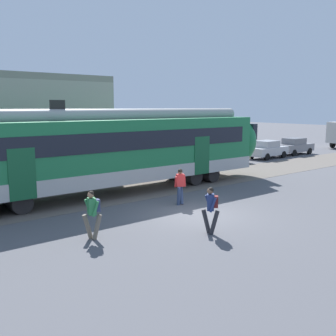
{
  "coord_description": "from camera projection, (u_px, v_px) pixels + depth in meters",
  "views": [
    {
      "loc": [
        -10.81,
        -11.56,
        4.43
      ],
      "look_at": [
        0.48,
        2.56,
        1.6
      ],
      "focal_mm": 42.0,
      "sensor_mm": 36.0,
      "label": 1
    }
  ],
  "objects": [
    {
      "name": "ground_plane",
      "position": [
        197.0,
        215.0,
        16.28
      ],
      "size": [
        160.0,
        160.0,
        0.0
      ],
      "primitive_type": "plane",
      "color": "#515156"
    },
    {
      "name": "pedestrian_green",
      "position": [
        93.0,
        211.0,
        13.14
      ],
      "size": [
        0.6,
        0.62,
        1.67
      ],
      "color": "#6B6051",
      "rests_on": "ground"
    },
    {
      "name": "pedestrian_navy",
      "position": [
        211.0,
        206.0,
        13.7
      ],
      "size": [
        0.5,
        0.68,
        1.67
      ],
      "color": "#28282D",
      "rests_on": "ground"
    },
    {
      "name": "pedestrian_red",
      "position": [
        180.0,
        184.0,
        17.78
      ],
      "size": [
        0.66,
        0.54,
        1.67
      ],
      "color": "navy",
      "rests_on": "ground"
    },
    {
      "name": "parked_car_tan",
      "position": [
        225.0,
        154.0,
        30.64
      ],
      "size": [
        4.04,
        1.84,
        1.54
      ],
      "color": "tan",
      "rests_on": "ground"
    },
    {
      "name": "parked_car_silver",
      "position": [
        268.0,
        149.0,
        33.92
      ],
      "size": [
        4.08,
        1.91,
        1.54
      ],
      "color": "#B7BABF",
      "rests_on": "ground"
    },
    {
      "name": "parked_car_grey",
      "position": [
        295.0,
        146.0,
        36.72
      ],
      "size": [
        4.0,
        1.76,
        1.54
      ],
      "color": "gray",
      "rests_on": "ground"
    }
  ]
}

